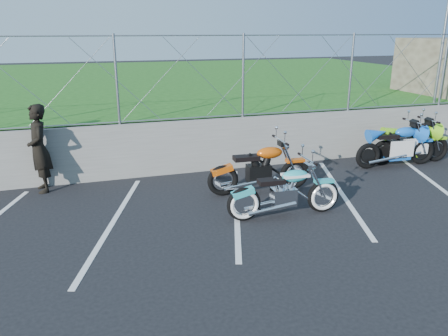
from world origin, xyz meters
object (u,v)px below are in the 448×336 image
object	(u,v)px
sportbike_blue	(397,147)
person_standing	(39,149)
cruiser_turquoise	(286,194)
sportbike_green	(412,145)
naked_orange	(261,170)

from	to	relation	value
sportbike_blue	person_standing	world-z (taller)	person_standing
cruiser_turquoise	sportbike_green	world-z (taller)	sportbike_green
naked_orange	person_standing	xyz separation A→B (m)	(-4.51, 1.47, 0.46)
cruiser_turquoise	naked_orange	bearing A→B (deg)	90.97
sportbike_green	naked_orange	bearing A→B (deg)	-165.08
sportbike_green	cruiser_turquoise	bearing A→B (deg)	-150.15
sportbike_blue	person_standing	bearing A→B (deg)	178.09
cruiser_turquoise	sportbike_green	distance (m)	5.09
cruiser_turquoise	naked_orange	size ratio (longest dim) A/B	0.97
naked_orange	sportbike_blue	size ratio (longest dim) A/B	1.02
naked_orange	person_standing	bearing A→B (deg)	163.98
cruiser_turquoise	sportbike_green	xyz separation A→B (m)	(4.61, 2.15, 0.05)
naked_orange	person_standing	distance (m)	4.76
cruiser_turquoise	person_standing	bearing A→B (deg)	150.22
naked_orange	sportbike_green	bearing A→B (deg)	12.20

